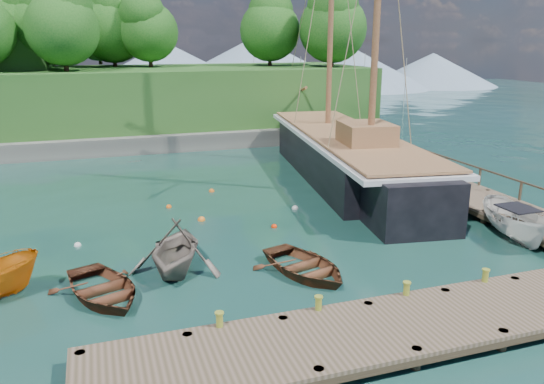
{
  "coord_description": "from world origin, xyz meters",
  "views": [
    {
      "loc": [
        -6.82,
        -18.08,
        8.31
      ],
      "look_at": [
        0.18,
        2.74,
        2.0
      ],
      "focal_mm": 35.0,
      "sensor_mm": 36.0,
      "label": 1
    }
  ],
  "objects_px": {
    "rowboat_1": "(177,271)",
    "rowboat_0": "(103,297)",
    "rowboat_2": "(305,273)",
    "cabin_boat_white": "(514,239)",
    "schooner": "(346,159)"
  },
  "relations": [
    {
      "from": "rowboat_1",
      "to": "schooner",
      "type": "relative_size",
      "value": 0.14
    },
    {
      "from": "rowboat_2",
      "to": "cabin_boat_white",
      "type": "bearing_deg",
      "value": -13.87
    },
    {
      "from": "rowboat_0",
      "to": "rowboat_1",
      "type": "height_order",
      "value": "rowboat_1"
    },
    {
      "from": "rowboat_1",
      "to": "cabin_boat_white",
      "type": "xyz_separation_m",
      "value": [
        14.4,
        -1.36,
        0.0
      ]
    },
    {
      "from": "rowboat_0",
      "to": "rowboat_1",
      "type": "relative_size",
      "value": 1.01
    },
    {
      "from": "rowboat_0",
      "to": "rowboat_2",
      "type": "distance_m",
      "value": 7.13
    },
    {
      "from": "rowboat_1",
      "to": "cabin_boat_white",
      "type": "height_order",
      "value": "rowboat_1"
    },
    {
      "from": "rowboat_1",
      "to": "schooner",
      "type": "distance_m",
      "value": 16.36
    },
    {
      "from": "rowboat_2",
      "to": "cabin_boat_white",
      "type": "xyz_separation_m",
      "value": [
        9.93,
        0.37,
        0.0
      ]
    },
    {
      "from": "cabin_boat_white",
      "to": "schooner",
      "type": "relative_size",
      "value": 0.16
    },
    {
      "from": "rowboat_2",
      "to": "rowboat_1",
      "type": "bearing_deg",
      "value": 142.74
    },
    {
      "from": "cabin_boat_white",
      "to": "rowboat_0",
      "type": "bearing_deg",
      "value": -167.54
    },
    {
      "from": "rowboat_1",
      "to": "rowboat_0",
      "type": "bearing_deg",
      "value": -133.87
    },
    {
      "from": "rowboat_0",
      "to": "rowboat_1",
      "type": "distance_m",
      "value": 2.96
    },
    {
      "from": "rowboat_0",
      "to": "rowboat_1",
      "type": "xyz_separation_m",
      "value": [
        2.65,
        1.31,
        0.0
      ]
    }
  ]
}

